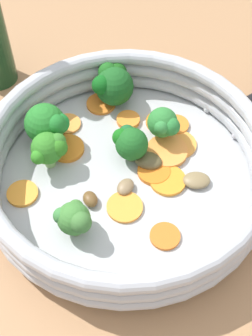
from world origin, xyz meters
TOP-DOWN VIEW (x-y plane):
  - ground_plane at (0.00, 0.00)m, footprint 4.00×4.00m
  - skillet at (0.00, 0.00)m, footprint 0.29×0.29m
  - skillet_rim_wall at (0.00, 0.00)m, footprint 0.31×0.31m
  - skillet_rivet_left at (-0.13, -0.06)m, footprint 0.01×0.01m
  - skillet_rivet_right at (-0.10, -0.10)m, footprint 0.01×0.01m
  - carrot_slice_0 at (0.07, -0.04)m, footprint 0.05×0.05m
  - carrot_slice_1 at (-0.06, -0.08)m, footprint 0.04×0.04m
  - carrot_slice_2 at (0.11, 0.03)m, footprint 0.05×0.05m
  - carrot_slice_3 at (-0.04, -0.08)m, footprint 0.05×0.05m
  - carrot_slice_4 at (-0.05, -0.03)m, footprint 0.06×0.06m
  - carrot_slice_5 at (0.00, -0.08)m, footprint 0.03×0.03m
  - carrot_slice_6 at (0.07, -0.07)m, footprint 0.04×0.04m
  - carrot_slice_7 at (-0.06, -0.05)m, footprint 0.05×0.05m
  - carrot_slice_8 at (0.03, -0.11)m, footprint 0.04×0.04m
  - carrot_slice_9 at (-0.00, 0.04)m, footprint 0.05×0.05m
  - carrot_slice_10 at (-0.04, 0.07)m, footprint 0.04×0.04m
  - carrot_slice_11 at (-0.03, -0.01)m, footprint 0.05×0.05m
  - carrot_slice_12 at (-0.05, 0.01)m, footprint 0.06×0.06m
  - broccoli_floret_0 at (0.09, -0.05)m, footprint 0.05×0.05m
  - broccoli_floret_1 at (-0.00, -0.03)m, footprint 0.04×0.04m
  - broccoli_floret_2 at (0.05, 0.07)m, footprint 0.04×0.04m
  - broccoli_floret_3 at (0.08, -0.01)m, footprint 0.04×0.04m
  - broccoli_floret_4 at (0.02, -0.12)m, footprint 0.05×0.05m
  - broccoli_floret_5 at (-0.04, -0.06)m, footprint 0.04×0.04m
  - mushroom_piece_0 at (0.04, 0.04)m, footprint 0.02×0.02m
  - mushroom_piece_1 at (0.00, 0.02)m, footprint 0.03×0.03m
  - mushroom_piece_2 at (-0.08, 0.01)m, footprint 0.03×0.02m
  - mushroom_piece_3 at (-0.02, -0.02)m, footprint 0.04×0.03m

SIDE VIEW (x-z plane):
  - ground_plane at x=0.00m, z-range 0.00..0.00m
  - skillet at x=0.00m, z-range 0.00..0.01m
  - carrot_slice_7 at x=-0.06m, z-range 0.01..0.02m
  - carrot_slice_6 at x=0.07m, z-range 0.01..0.02m
  - carrot_slice_9 at x=0.00m, z-range 0.01..0.02m
  - carrot_slice_10 at x=-0.04m, z-range 0.01..0.02m
  - carrot_slice_8 at x=0.03m, z-range 0.01..0.02m
  - carrot_slice_2 at x=0.11m, z-range 0.01..0.02m
  - carrot_slice_1 at x=-0.06m, z-range 0.01..0.02m
  - carrot_slice_3 at x=-0.04m, z-range 0.01..0.02m
  - carrot_slice_12 at x=-0.05m, z-range 0.01..0.02m
  - carrot_slice_11 at x=-0.03m, z-range 0.01..0.02m
  - carrot_slice_0 at x=0.07m, z-range 0.01..0.02m
  - carrot_slice_5 at x=0.00m, z-range 0.01..0.02m
  - carrot_slice_4 at x=-0.05m, z-range 0.01..0.02m
  - skillet_rivet_left at x=-0.13m, z-range 0.01..0.02m
  - skillet_rivet_right at x=-0.10m, z-range 0.01..0.02m
  - mushroom_piece_2 at x=-0.08m, z-range 0.01..0.02m
  - mushroom_piece_1 at x=0.00m, z-range 0.01..0.02m
  - mushroom_piece_0 at x=0.04m, z-range 0.01..0.02m
  - mushroom_piece_3 at x=-0.02m, z-range 0.01..0.03m
  - broccoli_floret_1 at x=0.00m, z-range 0.02..0.06m
  - broccoli_floret_2 at x=0.05m, z-range 0.02..0.06m
  - broccoli_floret_5 at x=-0.04m, z-range 0.02..0.06m
  - skillet_rim_wall at x=0.00m, z-range 0.01..0.07m
  - broccoli_floret_3 at x=0.08m, z-range 0.02..0.06m
  - broccoli_floret_4 at x=0.02m, z-range 0.02..0.07m
  - broccoli_floret_0 at x=0.09m, z-range 0.02..0.07m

